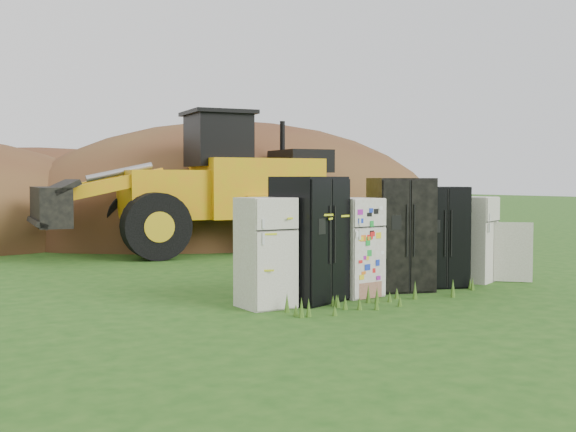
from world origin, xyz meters
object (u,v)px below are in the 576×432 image
fridge_dark_mid (401,234)px  wheel_loader (184,182)px  fridge_leftmost (265,252)px  fridge_black_side (309,239)px  fridge_black_right (439,237)px  fridge_open_door (475,239)px  fridge_sticker (355,247)px

fridge_dark_mid → wheel_loader: (-0.23, 7.62, 0.86)m
fridge_leftmost → fridge_black_side: size_ratio=0.84×
fridge_black_right → fridge_open_door: fridge_black_right is taller
fridge_leftmost → fridge_black_side: fridge_black_side is taller
fridge_dark_mid → fridge_leftmost: bearing=-156.8°
fridge_leftmost → fridge_open_door: (4.66, -0.00, -0.03)m
fridge_sticker → fridge_dark_mid: bearing=-1.6°
fridge_black_side → fridge_sticker: 0.96m
fridge_sticker → fridge_dark_mid: (1.03, 0.02, 0.16)m
fridge_dark_mid → fridge_black_right: fridge_dark_mid is taller
fridge_leftmost → fridge_sticker: (1.76, 0.00, -0.02)m
fridge_dark_mid → fridge_open_door: 1.88m
fridge_leftmost → fridge_sticker: size_ratio=1.02×
fridge_leftmost → fridge_black_right: size_ratio=0.92×
fridge_sticker → fridge_dark_mid: 1.04m
fridge_sticker → fridge_dark_mid: fridge_dark_mid is taller
fridge_black_right → fridge_open_door: 1.00m
fridge_leftmost → fridge_black_side: bearing=3.5°
fridge_black_right → wheel_loader: wheel_loader is taller
fridge_black_side → fridge_sticker: (0.95, 0.01, -0.17)m
fridge_sticker → fridge_open_door: size_ratio=1.01×
fridge_leftmost → fridge_open_door: fridge_leftmost is taller
fridge_leftmost → fridge_dark_mid: size_ratio=0.85×
fridge_black_right → fridge_open_door: size_ratio=1.12×
fridge_open_door → wheel_loader: wheel_loader is taller
fridge_dark_mid → fridge_black_right: (0.87, -0.06, -0.08)m
fridge_sticker → fridge_black_right: size_ratio=0.90×
fridge_open_door → wheel_loader: bearing=84.6°
fridge_black_side → fridge_open_door: (3.85, -0.00, -0.18)m
fridge_open_door → fridge_leftmost: bearing=159.2°
fridge_leftmost → wheel_loader: size_ratio=0.22×
fridge_dark_mid → fridge_black_right: size_ratio=1.09×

